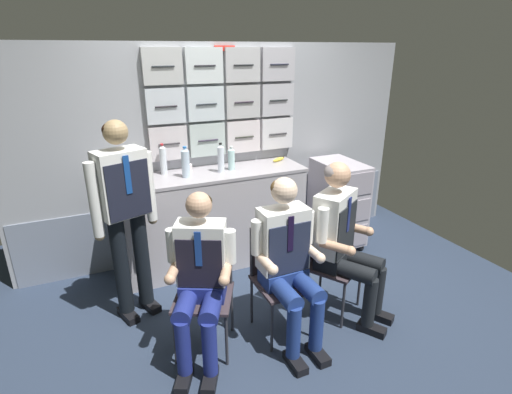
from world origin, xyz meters
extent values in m
cube|color=#283347|center=(0.00, 0.00, -0.02)|extent=(4.80, 4.80, 0.04)
cube|color=#9A9DA4|center=(0.00, 1.38, 1.07)|extent=(4.20, 0.06, 2.15)
cube|color=gray|center=(0.00, 1.34, 0.32)|extent=(4.12, 0.01, 0.64)
cube|color=silver|center=(-0.57, 1.32, 1.24)|extent=(0.36, 0.06, 0.32)
cylinder|color=#2A282B|center=(-0.57, 1.28, 1.24)|extent=(0.20, 0.01, 0.01)
cube|color=#B0BFBB|center=(-0.19, 1.32, 1.24)|extent=(0.36, 0.06, 0.32)
cylinder|color=#261F30|center=(-0.19, 1.28, 1.24)|extent=(0.20, 0.01, 0.01)
cube|color=silver|center=(0.20, 1.32, 1.24)|extent=(0.36, 0.06, 0.32)
cylinder|color=#282B23|center=(0.20, 1.28, 1.24)|extent=(0.20, 0.01, 0.01)
cube|color=silver|center=(0.59, 1.32, 1.24)|extent=(0.36, 0.06, 0.32)
cylinder|color=#272629|center=(0.59, 1.28, 1.24)|extent=(0.20, 0.01, 0.01)
cube|color=silver|center=(-0.57, 1.32, 1.59)|extent=(0.36, 0.06, 0.32)
cylinder|color=black|center=(-0.57, 1.28, 1.59)|extent=(0.20, 0.01, 0.01)
cube|color=silver|center=(-0.19, 1.32, 1.59)|extent=(0.36, 0.06, 0.32)
cylinder|color=#21272E|center=(-0.19, 1.28, 1.59)|extent=(0.20, 0.01, 0.01)
cube|color=#B1B0B1|center=(0.20, 1.32, 1.59)|extent=(0.36, 0.06, 0.32)
cylinder|color=#28202A|center=(0.20, 1.28, 1.59)|extent=(0.20, 0.01, 0.01)
cube|color=#B3B1B9|center=(0.59, 1.32, 1.59)|extent=(0.36, 0.06, 0.32)
cylinder|color=black|center=(0.59, 1.28, 1.59)|extent=(0.20, 0.01, 0.01)
cube|color=#B3B5B3|center=(-0.57, 1.32, 1.94)|extent=(0.36, 0.06, 0.32)
cylinder|color=#262B2F|center=(-0.57, 1.28, 1.94)|extent=(0.20, 0.01, 0.01)
cube|color=silver|center=(-0.19, 1.32, 1.94)|extent=(0.36, 0.06, 0.32)
cylinder|color=black|center=(-0.19, 1.28, 1.94)|extent=(0.20, 0.01, 0.01)
cube|color=#B1B1B3|center=(0.20, 1.32, 1.94)|extent=(0.36, 0.06, 0.32)
cylinder|color=black|center=(0.20, 1.28, 1.94)|extent=(0.20, 0.01, 0.01)
cube|color=#ADAAB2|center=(0.59, 1.32, 1.94)|extent=(0.36, 0.06, 0.32)
cylinder|color=#1E202F|center=(0.59, 1.28, 1.94)|extent=(0.20, 0.01, 0.01)
cube|color=red|center=(0.03, 1.33, 2.09)|extent=(0.20, 0.02, 0.05)
cube|color=#ABA6AB|center=(-0.24, 1.09, 0.47)|extent=(1.85, 0.52, 0.94)
cube|color=#9B969C|center=(-0.24, 1.09, 0.95)|extent=(1.89, 0.53, 0.03)
sphere|color=black|center=(1.01, 0.66, 0.04)|extent=(0.07, 0.07, 0.07)
sphere|color=black|center=(1.32, 0.66, 0.04)|extent=(0.07, 0.07, 0.07)
sphere|color=black|center=(1.01, 1.21, 0.04)|extent=(0.07, 0.07, 0.07)
sphere|color=black|center=(1.32, 1.21, 0.04)|extent=(0.07, 0.07, 0.07)
cube|color=#B1AAB5|center=(1.16, 0.94, 0.51)|extent=(0.40, 0.64, 0.88)
cube|color=#9D95A0|center=(1.16, 0.61, 0.22)|extent=(0.35, 0.01, 0.23)
cube|color=#9D95A0|center=(1.16, 0.61, 0.51)|extent=(0.35, 0.01, 0.23)
cube|color=#9D95A0|center=(1.16, 0.61, 0.80)|extent=(0.35, 0.01, 0.23)
cylinder|color=#28282D|center=(1.16, 0.64, 0.93)|extent=(0.32, 0.02, 0.02)
cylinder|color=#2D2D33|center=(-0.93, -0.16, 0.21)|extent=(0.02, 0.02, 0.41)
cylinder|color=#2D2D33|center=(-0.61, -0.32, 0.21)|extent=(0.02, 0.02, 0.41)
cylinder|color=#2D2D33|center=(-0.77, 0.16, 0.21)|extent=(0.02, 0.02, 0.41)
cylinder|color=#2D2D33|center=(-0.45, 0.00, 0.21)|extent=(0.02, 0.02, 0.41)
cube|color=#382D32|center=(-0.69, -0.08, 0.43)|extent=(0.54, 0.54, 0.02)
cube|color=#382D32|center=(-0.60, 0.09, 0.64)|extent=(0.34, 0.19, 0.40)
cylinder|color=#2D2D33|center=(-0.77, 0.16, 0.64)|extent=(0.02, 0.02, 0.40)
cylinder|color=#2D2D33|center=(-0.45, 0.00, 0.64)|extent=(0.02, 0.02, 0.40)
cube|color=black|center=(-0.92, -0.36, 0.03)|extent=(0.18, 0.24, 0.06)
cube|color=black|center=(-0.77, -0.44, 0.03)|extent=(0.18, 0.24, 0.06)
cylinder|color=navy|center=(-0.91, -0.33, 0.26)|extent=(0.10, 0.10, 0.41)
cylinder|color=navy|center=(-0.75, -0.40, 0.26)|extent=(0.10, 0.10, 0.41)
cylinder|color=navy|center=(-0.83, -0.19, 0.49)|extent=(0.27, 0.37, 0.13)
cylinder|color=navy|center=(-0.68, -0.26, 0.49)|extent=(0.27, 0.37, 0.13)
cube|color=navy|center=(-0.69, -0.08, 0.50)|extent=(0.37, 0.32, 0.12)
cube|color=white|center=(-0.68, -0.06, 0.78)|extent=(0.38, 0.31, 0.44)
cube|color=black|center=(-0.72, -0.15, 0.74)|extent=(0.28, 0.15, 0.36)
cube|color=navy|center=(-0.72, -0.16, 0.86)|extent=(0.04, 0.03, 0.25)
cylinder|color=white|center=(-0.85, 0.02, 0.83)|extent=(0.08, 0.08, 0.24)
cylinder|color=tan|center=(-0.88, -0.08, 0.69)|extent=(0.16, 0.23, 0.07)
sphere|color=tan|center=(-0.93, -0.16, 0.69)|extent=(0.08, 0.08, 0.08)
cylinder|color=white|center=(-0.50, -0.15, 0.83)|extent=(0.08, 0.08, 0.24)
cylinder|color=tan|center=(-0.56, -0.23, 0.69)|extent=(0.16, 0.23, 0.07)
sphere|color=tan|center=(-0.61, -0.32, 0.69)|extent=(0.08, 0.08, 0.08)
sphere|color=tan|center=(-0.68, -0.06, 1.13)|extent=(0.18, 0.18, 0.18)
ellipsoid|color=black|center=(-0.67, -0.05, 1.14)|extent=(0.22, 0.22, 0.12)
cylinder|color=#2D2D33|center=(-0.26, -0.33, 0.21)|extent=(0.02, 0.02, 0.41)
cylinder|color=#2D2D33|center=(0.10, -0.33, 0.21)|extent=(0.02, 0.02, 0.41)
cylinder|color=#2D2D33|center=(-0.27, 0.03, 0.21)|extent=(0.02, 0.02, 0.41)
cylinder|color=#2D2D33|center=(0.09, 0.03, 0.21)|extent=(0.02, 0.02, 0.41)
cube|color=#382D32|center=(-0.08, -0.15, 0.43)|extent=(0.40, 0.40, 0.02)
cube|color=#382D32|center=(-0.09, 0.04, 0.64)|extent=(0.37, 0.03, 0.40)
cylinder|color=#2D2D33|center=(-0.27, 0.03, 0.64)|extent=(0.02, 0.02, 0.40)
cylinder|color=#2D2D33|center=(0.09, 0.03, 0.64)|extent=(0.02, 0.02, 0.40)
cube|color=black|center=(-0.17, -0.53, 0.03)|extent=(0.09, 0.22, 0.06)
cube|color=black|center=(0.01, -0.53, 0.03)|extent=(0.09, 0.22, 0.06)
cylinder|color=navy|center=(-0.17, -0.49, 0.26)|extent=(0.10, 0.10, 0.41)
cylinder|color=navy|center=(0.01, -0.49, 0.26)|extent=(0.10, 0.10, 0.41)
cylinder|color=navy|center=(-0.17, -0.32, 0.49)|extent=(0.13, 0.38, 0.13)
cylinder|color=navy|center=(0.01, -0.32, 0.49)|extent=(0.13, 0.38, 0.13)
cube|color=navy|center=(-0.08, -0.15, 0.50)|extent=(0.34, 0.20, 0.12)
cube|color=white|center=(-0.08, -0.13, 0.79)|extent=(0.36, 0.20, 0.47)
cube|color=#1F263C|center=(-0.08, -0.23, 0.76)|extent=(0.33, 0.01, 0.38)
cube|color=black|center=(-0.08, -0.24, 0.88)|extent=(0.04, 0.01, 0.27)
cylinder|color=white|center=(-0.29, -0.13, 0.85)|extent=(0.08, 0.08, 0.26)
cylinder|color=beige|center=(-0.27, -0.24, 0.70)|extent=(0.07, 0.24, 0.07)
sphere|color=beige|center=(-0.27, -0.35, 0.70)|extent=(0.08, 0.08, 0.08)
cylinder|color=white|center=(0.12, -0.13, 0.85)|extent=(0.08, 0.08, 0.26)
cylinder|color=beige|center=(0.10, -0.24, 0.70)|extent=(0.07, 0.24, 0.07)
sphere|color=beige|center=(0.11, -0.34, 0.70)|extent=(0.08, 0.08, 0.08)
sphere|color=beige|center=(-0.08, -0.13, 1.16)|extent=(0.19, 0.19, 0.19)
ellipsoid|color=brown|center=(-0.08, -0.12, 1.18)|extent=(0.19, 0.17, 0.13)
cylinder|color=#2D2D33|center=(0.36, -0.32, 0.21)|extent=(0.02, 0.02, 0.41)
cylinder|color=#2D2D33|center=(0.67, -0.13, 0.21)|extent=(0.02, 0.02, 0.41)
cylinder|color=#2D2D33|center=(0.17, -0.02, 0.21)|extent=(0.02, 0.02, 0.41)
cylinder|color=#2D2D33|center=(0.48, 0.17, 0.21)|extent=(0.02, 0.02, 0.41)
cube|color=#382D32|center=(0.42, -0.08, 0.43)|extent=(0.55, 0.55, 0.02)
cube|color=#382D32|center=(0.32, 0.08, 0.64)|extent=(0.33, 0.22, 0.40)
cylinder|color=#2D2D33|center=(0.17, -0.02, 0.64)|extent=(0.02, 0.02, 0.40)
cylinder|color=#2D2D33|center=(0.48, 0.17, 0.64)|extent=(0.02, 0.02, 0.40)
cube|color=black|center=(0.54, -0.47, 0.03)|extent=(0.19, 0.23, 0.06)
cube|color=black|center=(0.71, -0.36, 0.03)|extent=(0.19, 0.23, 0.06)
cylinder|color=black|center=(0.52, -0.43, 0.26)|extent=(0.10, 0.10, 0.41)
cylinder|color=black|center=(0.69, -0.33, 0.26)|extent=(0.10, 0.10, 0.41)
cylinder|color=black|center=(0.43, -0.28, 0.49)|extent=(0.32, 0.41, 0.13)
cylinder|color=black|center=(0.59, -0.18, 0.49)|extent=(0.32, 0.41, 0.13)
cube|color=black|center=(0.42, -0.08, 0.50)|extent=(0.41, 0.36, 0.12)
cube|color=white|center=(0.41, -0.06, 0.81)|extent=(0.43, 0.38, 0.50)
cube|color=black|center=(0.46, -0.15, 0.77)|extent=(0.30, 0.19, 0.40)
cube|color=navy|center=(0.47, -0.16, 0.90)|extent=(0.04, 0.03, 0.28)
cylinder|color=white|center=(0.22, -0.17, 0.86)|extent=(0.08, 0.08, 0.27)
cylinder|color=tan|center=(0.30, -0.26, 0.71)|extent=(0.19, 0.25, 0.07)
sphere|color=tan|center=(0.36, -0.36, 0.71)|extent=(0.08, 0.08, 0.08)
cylinder|color=white|center=(0.59, 0.06, 0.86)|extent=(0.08, 0.08, 0.27)
cylinder|color=tan|center=(0.63, -0.05, 0.71)|extent=(0.19, 0.25, 0.07)
sphere|color=tan|center=(0.69, -0.15, 0.71)|extent=(0.08, 0.08, 0.08)
sphere|color=tan|center=(0.41, -0.06, 1.20)|extent=(0.20, 0.20, 0.20)
ellipsoid|color=gray|center=(0.40, -0.05, 1.21)|extent=(0.26, 0.25, 0.14)
cube|color=black|center=(-1.18, 0.49, 0.03)|extent=(0.16, 0.26, 0.06)
cube|color=black|center=(-0.99, 0.56, 0.03)|extent=(0.16, 0.26, 0.06)
cylinder|color=black|center=(-1.18, 0.52, 0.48)|extent=(0.12, 0.12, 0.83)
cylinder|color=black|center=(-1.01, 0.58, 0.48)|extent=(0.12, 0.12, 0.83)
cube|color=white|center=(-1.09, 0.55, 1.14)|extent=(0.41, 0.31, 0.51)
cube|color=black|center=(-1.06, 0.45, 1.11)|extent=(0.32, 0.12, 0.43)
cube|color=navy|center=(-1.05, 0.44, 1.24)|extent=(0.04, 0.02, 0.29)
cylinder|color=white|center=(-1.30, 0.48, 1.07)|extent=(0.08, 0.08, 0.57)
sphere|color=#9D8159|center=(-1.30, 0.48, 0.78)|extent=(0.08, 0.08, 0.08)
cylinder|color=white|center=(-0.88, 0.62, 1.07)|extent=(0.08, 0.08, 0.57)
sphere|color=#9D8159|center=(-0.88, 0.62, 0.78)|extent=(0.08, 0.08, 0.08)
sphere|color=#9D8159|center=(-1.09, 0.55, 1.53)|extent=(0.18, 0.18, 0.18)
ellipsoid|color=black|center=(-1.10, 0.57, 1.55)|extent=(0.22, 0.21, 0.13)
cylinder|color=silver|center=(-0.48, 1.05, 1.09)|extent=(0.07, 0.07, 0.25)
cone|color=silver|center=(-0.48, 1.05, 1.23)|extent=(0.07, 0.07, 0.02)
cylinder|color=blue|center=(-0.48, 1.05, 1.25)|extent=(0.03, 0.03, 0.02)
cylinder|color=silver|center=(-0.65, 1.23, 1.10)|extent=(0.06, 0.06, 0.25)
cone|color=silver|center=(-0.65, 1.23, 1.23)|extent=(0.06, 0.06, 0.02)
cylinder|color=red|center=(-0.65, 1.23, 1.26)|extent=(0.03, 0.03, 0.02)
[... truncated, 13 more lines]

